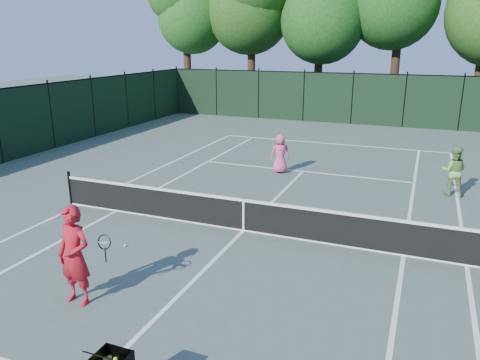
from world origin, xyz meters
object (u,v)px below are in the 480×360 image
at_px(coach, 75,256).
at_px(loose_ball_midcourt, 125,246).
at_px(player_pink, 280,154).
at_px(player_green, 454,171).

distance_m(coach, loose_ball_midcourt, 2.73).
xyz_separation_m(coach, player_pink, (0.91, 10.42, -0.24)).
xyz_separation_m(coach, player_green, (6.99, 9.90, -0.17)).
height_order(coach, player_pink, coach).
height_order(coach, loose_ball_midcourt, coach).
relative_size(coach, player_green, 1.20).
bearing_deg(player_green, loose_ball_midcourt, 45.33).
bearing_deg(player_pink, coach, 60.33).
distance_m(coach, player_green, 12.13).
xyz_separation_m(player_pink, player_green, (6.09, -0.52, 0.07)).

